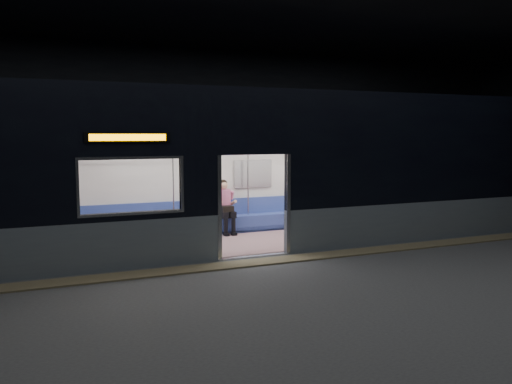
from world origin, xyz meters
TOP-DOWN VIEW (x-y plane):
  - station_floor at (0.00, 0.00)m, footprint 24.00×14.00m
  - station_envelope at (0.00, 0.00)m, footprint 24.00×14.00m
  - tactile_strip at (0.00, 0.55)m, footprint 22.80×0.50m
  - metro_car at (-0.00, 2.54)m, footprint 18.00×3.04m
  - passenger at (0.30, 3.55)m, footprint 0.40×0.66m
  - handbag at (0.28, 3.34)m, footprint 0.33×0.30m
  - transit_map at (1.17, 3.85)m, footprint 0.93×0.03m

SIDE VIEW (x-z plane):
  - station_floor at x=0.00m, z-range -0.01..0.00m
  - tactile_strip at x=0.00m, z-range 0.00..0.03m
  - handbag at x=0.28m, z-range 0.60..0.74m
  - passenger at x=0.30m, z-range 0.12..1.42m
  - transit_map at x=1.17m, z-range 1.15..1.75m
  - metro_car at x=0.00m, z-range 0.17..3.52m
  - station_envelope at x=0.00m, z-range 1.16..6.16m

